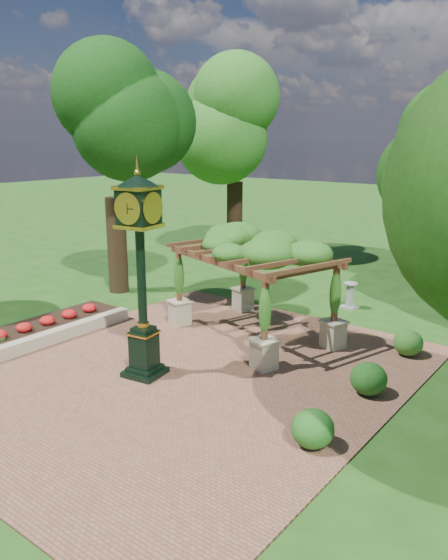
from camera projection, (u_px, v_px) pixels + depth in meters
The scene contains 13 objects.
ground at pixel (161, 388), 13.29m from camera, with size 120.00×120.00×0.00m, color #1E4714.
brick_plaza at pixel (188, 373), 14.05m from camera, with size 10.00×12.00×0.04m, color brown.
border_wall at pixel (62, 334), 16.35m from camera, with size 0.35×5.00×0.40m, color #C6B793.
flower_bed at pixel (44, 328), 16.89m from camera, with size 1.50×5.00×0.36m, color red.
pedestal_clock at pixel (140, 258), 13.16m from camera, with size 1.16×1.16×5.15m.
pergola at pixel (253, 255), 16.06m from camera, with size 5.63×4.38×3.12m.
sundial at pixel (350, 297), 19.35m from camera, with size 0.57×0.57×0.94m.
shrub_front at pixel (313, 429), 10.60m from camera, with size 0.85×0.85×0.77m, color #1F5719.
shrub_mid at pixel (369, 379), 12.79m from camera, with size 0.86×0.86×0.78m, color #1D5217.
shrub_back at pixel (408, 343), 15.10m from camera, with size 0.80×0.80×0.72m, color #2F691E.
tree_west_near at pixel (111, 120), 19.99m from camera, with size 4.31×4.31×9.56m.
tree_west_far at pixel (235, 123), 26.55m from camera, with size 4.02×4.02×9.69m.
tree_north at pixel (442, 163), 21.96m from camera, with size 4.21×4.21×7.18m.
Camera 1 is at (8.68, -8.70, 5.91)m, focal length 35.00 mm.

